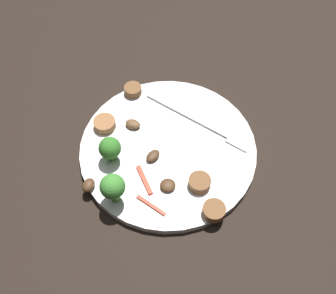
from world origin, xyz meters
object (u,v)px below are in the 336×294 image
mushroom_0 (168,185)px  mushroom_1 (133,124)px  plate (168,149)px  sausage_slice_2 (214,211)px  broccoli_floret_1 (113,187)px  sausage_slice_0 (133,90)px  mushroom_2 (153,156)px  fork (204,124)px  pepper_strip_2 (144,180)px  sausage_slice_1 (200,183)px  mushroom_3 (88,185)px  broccoli_floret_0 (110,148)px  sausage_slice_3 (105,124)px  pepper_strip_1 (154,206)px

mushroom_0 → mushroom_1: size_ratio=0.94×
plate → sausage_slice_2: 0.12m
broccoli_floret_1 → sausage_slice_0: bearing=99.1°
broccoli_floret_1 → mushroom_1: (-0.01, 0.12, -0.03)m
plate → mushroom_2: (-0.02, -0.02, 0.01)m
plate → fork: bearing=49.2°
plate → broccoli_floret_1: size_ratio=4.84×
broccoli_floret_1 → pepper_strip_2: size_ratio=1.12×
sausage_slice_0 → pepper_strip_2: 0.16m
broccoli_floret_1 → sausage_slice_1: 0.12m
sausage_slice_2 → pepper_strip_2: sausage_slice_2 is taller
plate → mushroom_3: 0.13m
sausage_slice_1 → mushroom_2: 0.08m
mushroom_0 → mushroom_2: bearing=127.9°
broccoli_floret_0 → sausage_slice_0: (-0.01, 0.13, -0.02)m
sausage_slice_3 → mushroom_1: sausage_slice_3 is taller
broccoli_floret_0 → mushroom_0: size_ratio=2.02×
mushroom_0 → pepper_strip_2: mushroom_0 is taller
mushroom_1 → mushroom_2: (0.04, -0.05, -0.00)m
mushroom_0 → pepper_strip_2: size_ratio=0.45×
plate → sausage_slice_3: bearing=172.1°
plate → sausage_slice_1: sausage_slice_1 is taller
broccoli_floret_1 → sausage_slice_1: (0.10, 0.05, -0.03)m
mushroom_1 → mushroom_2: 0.06m
fork → sausage_slice_0: (-0.12, 0.04, 0.00)m
sausage_slice_1 → sausage_slice_2: (0.03, -0.04, 0.00)m
broccoli_floret_1 → mushroom_1: bearing=95.3°
broccoli_floret_1 → pepper_strip_2: broccoli_floret_1 is taller
broccoli_floret_0 → mushroom_1: (0.01, 0.06, -0.02)m
sausage_slice_2 → mushroom_1: bearing=142.2°
mushroom_2 → pepper_strip_1: (0.02, -0.07, -0.00)m
sausage_slice_3 → mushroom_0: (0.12, -0.08, -0.00)m
mushroom_1 → pepper_strip_2: 0.09m
broccoli_floret_0 → mushroom_3: size_ratio=2.04×
sausage_slice_0 → mushroom_1: 0.07m
sausage_slice_3 → mushroom_0: size_ratio=1.51×
fork → mushroom_1: mushroom_1 is taller
fork → sausage_slice_2: 0.14m
fork → mushroom_2: 0.10m
sausage_slice_1 → sausage_slice_3: size_ratio=0.95×
mushroom_0 → sausage_slice_1: bearing=17.3°
sausage_slice_0 → sausage_slice_1: size_ratio=0.89×
sausage_slice_0 → plate: bearing=-48.2°
plate → sausage_slice_3: sausage_slice_3 is taller
sausage_slice_0 → sausage_slice_2: 0.24m
fork → broccoli_floret_0: 0.15m
broccoli_floret_0 → sausage_slice_0: bearing=92.5°
pepper_strip_1 → sausage_slice_3: bearing=133.6°
plate → mushroom_1: (-0.06, 0.02, 0.01)m
sausage_slice_0 → mushroom_2: bearing=-60.7°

